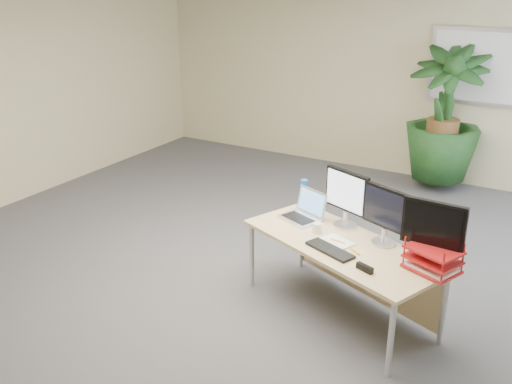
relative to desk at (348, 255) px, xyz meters
The scene contains 17 objects.
floor 1.11m from the desk, 158.38° to the right, with size 8.00×8.00×0.00m, color #47484C.
back_wall 3.84m from the desk, 104.15° to the left, with size 7.00×0.04×2.70m, color #CABA8E.
whiteboard 3.76m from the desk, 85.51° to the left, with size 1.30×0.04×0.95m.
desk is the anchor object (origin of this frame).
floor_plant 3.29m from the desk, 90.84° to the left, with size 0.84×0.84×1.50m, color #153B17.
monitor_left 0.49m from the desk, 120.04° to the left, with size 0.42×0.20×0.49m.
monitor_right 0.48m from the desk, 15.06° to the left, with size 0.41×0.19×0.47m.
monitor_dark 0.79m from the desk, ahead, with size 0.46×0.21×0.50m.
laptop 0.58m from the desk, 157.21° to the left, with size 0.42×0.40×0.24m.
keyboard 0.30m from the desk, 102.37° to the right, with size 0.41×0.14×0.02m, color black.
coffee_mug 0.33m from the desk, behind, with size 0.11×0.08×0.08m.
spiral_notebook 0.19m from the desk, 126.74° to the right, with size 0.26×0.19×0.01m, color white.
orange_pen 0.19m from the desk, 124.44° to the right, with size 0.01×0.01×0.13m, color orange.
yellow_highlighter 0.26m from the desk, 57.23° to the right, with size 0.02×0.02×0.12m, color gold.
water_bottle 0.79m from the desk, 145.21° to the left, with size 0.07×0.07×0.27m.
letter_tray 0.75m from the desk, 14.07° to the right, with size 0.43×0.38×0.17m.
stapler 0.53m from the desk, 56.29° to the right, with size 0.14×0.04×0.05m, color black.
Camera 1 is at (2.34, -3.58, 2.65)m, focal length 40.00 mm.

